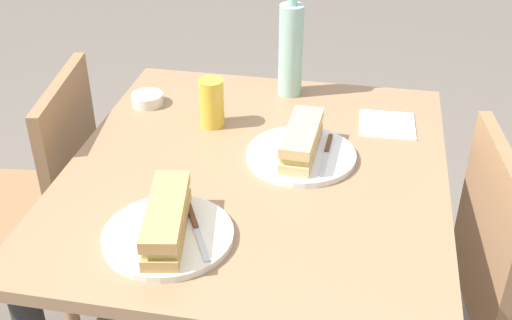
{
  "coord_description": "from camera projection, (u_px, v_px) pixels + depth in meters",
  "views": [
    {
      "loc": [
        1.23,
        0.24,
        1.56
      ],
      "look_at": [
        0.0,
        0.0,
        0.77
      ],
      "focal_mm": 45.41,
      "sensor_mm": 36.0,
      "label": 1
    }
  ],
  "objects": [
    {
      "name": "baguette_sandwich_near",
      "position": [
        167.0,
        219.0,
        1.24
      ],
      "size": [
        0.24,
        0.11,
        0.07
      ],
      "color": "tan",
      "rests_on": "plate_near"
    },
    {
      "name": "chair_near",
      "position": [
        44.0,
        200.0,
        1.82
      ],
      "size": [
        0.45,
        0.45,
        0.86
      ],
      "color": "#936B47",
      "rests_on": "ground"
    },
    {
      "name": "water_bottle",
      "position": [
        291.0,
        48.0,
        1.74
      ],
      "size": [
        0.07,
        0.07,
        0.33
      ],
      "color": "#99C6B7",
      "rests_on": "dining_table"
    },
    {
      "name": "olive_bowl",
      "position": [
        147.0,
        99.0,
        1.75
      ],
      "size": [
        0.08,
        0.08,
        0.03
      ],
      "primitive_type": "cylinder",
      "color": "silver",
      "rests_on": "dining_table"
    },
    {
      "name": "plate_far",
      "position": [
        301.0,
        155.0,
        1.52
      ],
      "size": [
        0.26,
        0.26,
        0.01
      ],
      "primitive_type": "cylinder",
      "color": "white",
      "rests_on": "dining_table"
    },
    {
      "name": "knife_near",
      "position": [
        196.0,
        228.0,
        1.27
      ],
      "size": [
        0.17,
        0.09,
        0.01
      ],
      "color": "silver",
      "rests_on": "plate_near"
    },
    {
      "name": "plate_near",
      "position": [
        168.0,
        236.0,
        1.27
      ],
      "size": [
        0.26,
        0.26,
        0.01
      ],
      "primitive_type": "cylinder",
      "color": "silver",
      "rests_on": "dining_table"
    },
    {
      "name": "knife_far",
      "position": [
        326.0,
        152.0,
        1.51
      ],
      "size": [
        0.18,
        0.02,
        0.01
      ],
      "color": "silver",
      "rests_on": "plate_far"
    },
    {
      "name": "baguette_sandwich_far",
      "position": [
        302.0,
        140.0,
        1.5
      ],
      "size": [
        0.22,
        0.08,
        0.07
      ],
      "color": "#DBB77A",
      "rests_on": "plate_far"
    },
    {
      "name": "beer_glass",
      "position": [
        212.0,
        103.0,
        1.63
      ],
      "size": [
        0.06,
        0.06,
        0.13
      ],
      "primitive_type": "cylinder",
      "color": "gold",
      "rests_on": "dining_table"
    },
    {
      "name": "paper_napkin",
      "position": [
        387.0,
        124.0,
        1.66
      ],
      "size": [
        0.14,
        0.14,
        0.0
      ],
      "primitive_type": "cube",
      "rotation": [
        0.0,
        0.0,
        0.04
      ],
      "color": "white",
      "rests_on": "dining_table"
    },
    {
      "name": "dining_table",
      "position": [
        256.0,
        211.0,
        1.55
      ],
      "size": [
        0.97,
        0.87,
        0.75
      ],
      "color": "#997251",
      "rests_on": "ground"
    }
  ]
}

